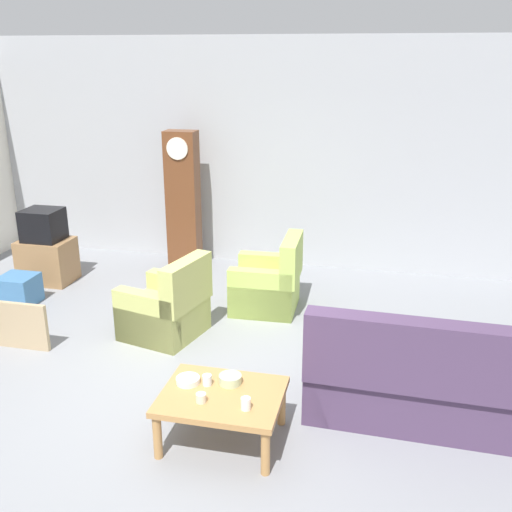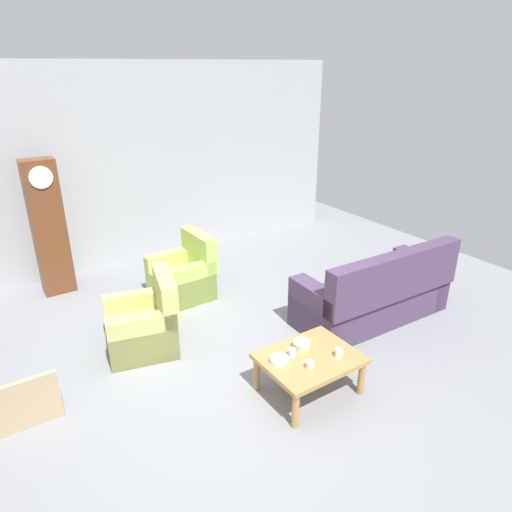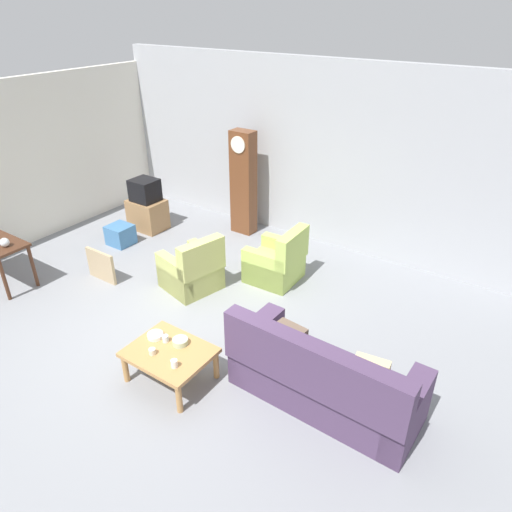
{
  "view_description": "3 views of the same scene",
  "coord_description": "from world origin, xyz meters",
  "views": [
    {
      "loc": [
        1.68,
        -4.62,
        2.98
      ],
      "look_at": [
        0.41,
        0.92,
        1.01
      ],
      "focal_mm": 41.47,
      "sensor_mm": 36.0,
      "label": 1
    },
    {
      "loc": [
        -2.04,
        -3.62,
        3.14
      ],
      "look_at": [
        0.67,
        0.48,
        1.05
      ],
      "focal_mm": 31.95,
      "sensor_mm": 36.0,
      "label": 2
    },
    {
      "loc": [
        3.7,
        -3.64,
        4.01
      ],
      "look_at": [
        0.59,
        0.94,
        0.95
      ],
      "focal_mm": 32.71,
      "sensor_mm": 36.0,
      "label": 3
    }
  ],
  "objects": [
    {
      "name": "bowl_shallow_green",
      "position": [
        0.54,
        -0.57,
        0.46
      ],
      "size": [
        0.19,
        0.19,
        0.07
      ],
      "primitive_type": "cylinder",
      "color": "#B2C69E",
      "rests_on": "coffee_table_wood"
    },
    {
      "name": "tv_crt",
      "position": [
        -2.77,
        2.11,
        0.8
      ],
      "size": [
        0.48,
        0.44,
        0.42
      ],
      "primitive_type": "cube",
      "color": "black",
      "rests_on": "tv_stand_cabinet"
    },
    {
      "name": "glass_dome_cloche",
      "position": [
        -2.88,
        -0.64,
        0.82
      ],
      "size": [
        0.14,
        0.14,
        0.14
      ],
      "primitive_type": "sphere",
      "color": "silver",
      "rests_on": "console_table_dark"
    },
    {
      "name": "ground_plane",
      "position": [
        0.0,
        0.0,
        0.0
      ],
      "size": [
        10.4,
        10.4,
        0.0
      ],
      "primitive_type": "plane",
      "color": "gray"
    },
    {
      "name": "garage_door_wall",
      "position": [
        0.0,
        3.6,
        1.6
      ],
      "size": [
        8.4,
        0.16,
        3.2
      ],
      "primitive_type": "cube",
      "color": "#ADAFB5",
      "rests_on": "ground_plane"
    },
    {
      "name": "bowl_white_stacked",
      "position": [
        0.2,
        -0.65,
        0.45
      ],
      "size": [
        0.19,
        0.19,
        0.05
      ],
      "primitive_type": "cylinder",
      "color": "white",
      "rests_on": "coffee_table_wood"
    },
    {
      "name": "tv_stand_cabinet",
      "position": [
        -2.77,
        2.11,
        0.3
      ],
      "size": [
        0.68,
        0.52,
        0.59
      ],
      "primitive_type": "cube",
      "color": "#997047",
      "rests_on": "ground_plane"
    },
    {
      "name": "coffee_table_wood",
      "position": [
        0.51,
        -0.74,
        0.37
      ],
      "size": [
        0.96,
        0.76,
        0.43
      ],
      "color": "#B27F47",
      "rests_on": "ground_plane"
    },
    {
      "name": "cup_white_porcelain",
      "position": [
        0.75,
        -0.9,
        0.48
      ],
      "size": [
        0.08,
        0.08,
        0.1
      ],
      "primitive_type": "cylinder",
      "color": "white",
      "rests_on": "coffee_table_wood"
    },
    {
      "name": "couch_floral",
      "position": [
        2.16,
        -0.08,
        0.35
      ],
      "size": [
        2.12,
        0.94,
        1.04
      ],
      "color": "#4C3856",
      "rests_on": "ground_plane"
    },
    {
      "name": "pegboard_wall_left",
      "position": [
        -4.2,
        0.4,
        1.44
      ],
      "size": [
        0.12,
        6.4,
        2.88
      ],
      "primitive_type": "cube",
      "color": "silver",
      "rests_on": "ground_plane"
    },
    {
      "name": "armchair_olive_far",
      "position": [
        0.35,
        1.89,
        0.31
      ],
      "size": [
        0.81,
        0.79,
        0.92
      ],
      "color": "#B1CC5E",
      "rests_on": "ground_plane"
    },
    {
      "name": "cup_blue_rimmed",
      "position": [
        0.36,
        -0.64,
        0.47
      ],
      "size": [
        0.07,
        0.07,
        0.09
      ],
      "primitive_type": "cylinder",
      "color": "silver",
      "rests_on": "coffee_table_wood"
    },
    {
      "name": "storage_box_blue",
      "position": [
        -2.71,
        1.34,
        0.18
      ],
      "size": [
        0.43,
        0.41,
        0.37
      ],
      "primitive_type": "cube",
      "color": "teal",
      "rests_on": "ground_plane"
    },
    {
      "name": "armchair_olive_near",
      "position": [
        -0.59,
        0.93,
        0.31
      ],
      "size": [
        0.95,
        0.93,
        0.92
      ],
      "color": "#B7BC66",
      "rests_on": "ground_plane"
    },
    {
      "name": "framed_picture_leaning",
      "position": [
        -1.98,
        0.3,
        0.26
      ],
      "size": [
        0.6,
        0.05,
        0.52
      ],
      "primitive_type": "cube",
      "color": "tan",
      "rests_on": "ground_plane"
    },
    {
      "name": "grandfather_clock",
      "position": [
        -1.14,
        3.07,
        0.99
      ],
      "size": [
        0.44,
        0.3,
        1.97
      ],
      "color": "brown",
      "rests_on": "ground_plane"
    },
    {
      "name": "cup_cream_tall",
      "position": [
        0.39,
        -0.88,
        0.46
      ],
      "size": [
        0.08,
        0.08,
        0.07
      ],
      "primitive_type": "cylinder",
      "color": "beige",
      "rests_on": "coffee_table_wood"
    }
  ]
}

